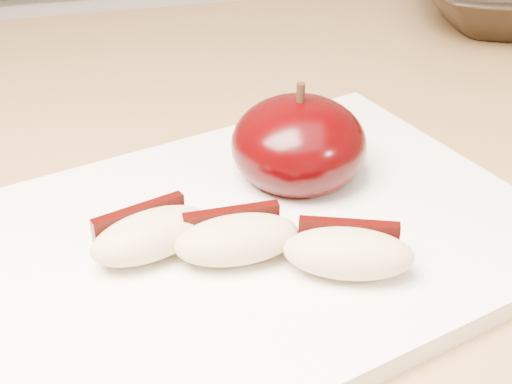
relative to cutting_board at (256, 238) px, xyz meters
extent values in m
cube|color=silver|center=(0.02, 0.83, -0.46)|extent=(2.40, 0.60, 0.90)
cube|color=#9D7044|center=(0.02, 0.13, -0.03)|extent=(1.64, 0.64, 0.04)
cube|color=white|center=(0.00, 0.00, 0.00)|extent=(0.38, 0.32, 0.01)
ellipsoid|color=black|center=(0.04, 0.05, 0.03)|extent=(0.11, 0.11, 0.06)
cylinder|color=black|center=(0.04, 0.05, 0.06)|extent=(0.01, 0.01, 0.01)
ellipsoid|color=tan|center=(-0.06, -0.01, 0.02)|extent=(0.07, 0.05, 0.02)
cube|color=black|center=(-0.06, 0.01, 0.02)|extent=(0.05, 0.02, 0.02)
ellipsoid|color=tan|center=(-0.02, -0.02, 0.02)|extent=(0.07, 0.03, 0.02)
cube|color=black|center=(-0.02, -0.01, 0.02)|extent=(0.05, 0.01, 0.02)
ellipsoid|color=tan|center=(0.04, -0.05, 0.02)|extent=(0.08, 0.06, 0.02)
cube|color=black|center=(0.04, -0.04, 0.02)|extent=(0.05, 0.03, 0.02)
imported|color=black|center=(0.35, 0.30, 0.02)|extent=(0.24, 0.24, 0.05)
camera|label=1|loc=(-0.08, -0.32, 0.25)|focal=50.00mm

